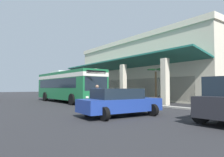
% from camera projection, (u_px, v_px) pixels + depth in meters
% --- Properties ---
extents(ground, '(120.00, 120.00, 0.00)m').
position_uv_depth(ground, '(141.00, 100.00, 24.87)').
color(ground, '#262628').
extents(curb_strip, '(27.44, 0.50, 0.12)m').
position_uv_depth(curb_strip, '(98.00, 100.00, 23.36)').
color(curb_strip, '#9E998E').
rests_on(curb_strip, ground).
extents(plaza_building, '(23.16, 14.05, 7.98)m').
position_uv_depth(plaza_building, '(154.00, 71.00, 29.20)').
color(plaza_building, beige).
rests_on(plaza_building, ground).
extents(transit_bus, '(11.27, 3.03, 3.34)m').
position_uv_depth(transit_bus, '(68.00, 84.00, 21.12)').
color(transit_bus, '#196638').
rests_on(transit_bus, ground).
extents(parked_sedan_blue, '(2.64, 4.51, 1.47)m').
position_uv_depth(parked_sedan_blue, '(120.00, 102.00, 10.65)').
color(parked_sedan_blue, navy).
rests_on(parked_sedan_blue, ground).
extents(pedestrian, '(0.40, 0.68, 1.70)m').
position_uv_depth(pedestrian, '(97.00, 96.00, 13.33)').
color(pedestrian, navy).
rests_on(pedestrian, ground).
extents(potted_palm, '(2.07, 1.94, 3.34)m').
position_uv_depth(potted_palm, '(156.00, 96.00, 18.49)').
color(potted_palm, gray).
rests_on(potted_palm, ground).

